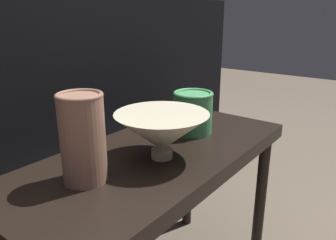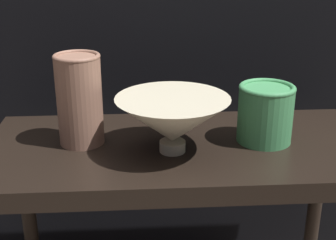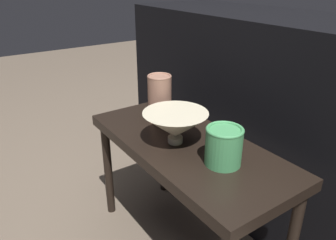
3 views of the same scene
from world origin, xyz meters
The scene contains 5 objects.
table centered at (0.00, 0.00, 0.43)m, with size 0.81×0.37×0.49m.
couch_backdrop centered at (0.00, 0.51, 0.44)m, with size 1.63×0.50×0.88m.
bowl centered at (-0.02, -0.04, 0.55)m, with size 0.23×0.23×0.11m.
vase_textured_left centered at (-0.21, 0.02, 0.58)m, with size 0.09×0.09×0.19m.
vase_colorful_right centered at (0.18, 0.01, 0.55)m, with size 0.12×0.12×0.12m.
Camera 1 is at (-0.59, -0.49, 0.82)m, focal length 35.00 mm.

